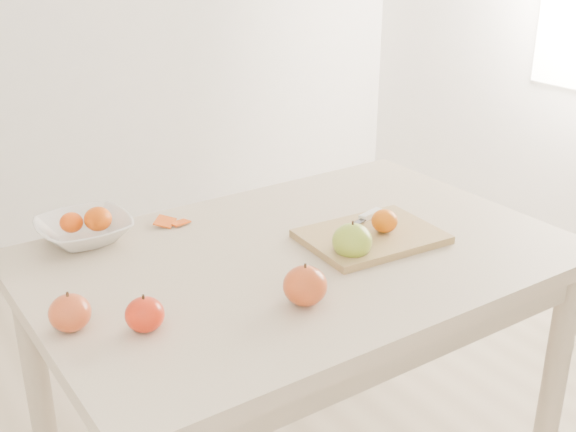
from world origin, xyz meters
TOP-DOWN VIEW (x-y plane):
  - table at (0.00, 0.00)m, footprint 1.20×0.80m
  - cutting_board at (0.17, -0.04)m, footprint 0.33×0.25m
  - board_tangerine at (0.20, -0.05)m, footprint 0.06×0.06m
  - fruit_bowl at (-0.38, 0.33)m, footprint 0.21×0.21m
  - bowl_tangerine_near at (-0.41, 0.34)m, footprint 0.05×0.05m
  - bowl_tangerine_far at (-0.35, 0.32)m, footprint 0.06×0.06m
  - orange_peel_a at (-0.19, 0.32)m, footprint 0.07×0.07m
  - orange_peel_b at (-0.16, 0.29)m, footprint 0.05×0.04m
  - paring_knife at (0.22, 0.03)m, footprint 0.17×0.06m
  - apple_green at (0.08, -0.09)m, footprint 0.09×0.09m
  - apple_red_e at (-0.13, -0.20)m, footprint 0.09×0.09m
  - apple_red_b at (-0.43, -0.11)m, footprint 0.07×0.07m
  - apple_red_d at (-0.54, -0.04)m, footprint 0.08×0.08m

SIDE VIEW (x-z plane):
  - table at x=0.00m, z-range 0.28..1.03m
  - orange_peel_a at x=-0.19m, z-range 0.75..0.76m
  - orange_peel_b at x=-0.16m, z-range 0.75..0.76m
  - cutting_board at x=0.17m, z-range 0.75..0.77m
  - paring_knife at x=0.22m, z-range 0.77..0.78m
  - fruit_bowl at x=-0.38m, z-range 0.75..0.80m
  - apple_red_b at x=-0.43m, z-range 0.75..0.82m
  - apple_red_d at x=-0.54m, z-range 0.75..0.82m
  - apple_red_e at x=-0.13m, z-range 0.75..0.83m
  - apple_green at x=0.08m, z-range 0.75..0.83m
  - board_tangerine at x=0.20m, z-range 0.77..0.82m
  - bowl_tangerine_near at x=-0.41m, z-range 0.77..0.82m
  - bowl_tangerine_far at x=-0.35m, z-range 0.77..0.83m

